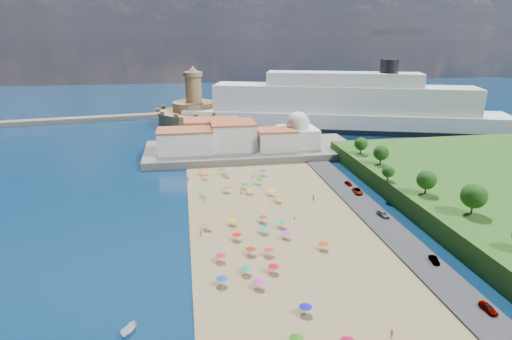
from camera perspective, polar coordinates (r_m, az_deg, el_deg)
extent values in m
plane|color=#071938|center=(116.40, 0.12, -7.60)|extent=(700.00, 700.00, 0.00)
cube|color=#59544C|center=(185.20, -0.66, 2.69)|extent=(90.00, 36.00, 3.00)
cube|color=#59544C|center=(217.18, -7.89, 4.72)|extent=(18.00, 70.00, 2.40)
cube|color=#59544C|center=(276.90, -29.06, 5.50)|extent=(199.03, 34.77, 2.60)
cube|color=silver|center=(177.70, -9.44, 3.79)|extent=(22.00, 14.00, 9.00)
cube|color=silver|center=(180.51, -3.09, 4.55)|extent=(18.00, 16.00, 11.00)
cube|color=silver|center=(179.92, 2.79, 4.02)|extent=(16.00, 12.00, 8.00)
cube|color=silver|center=(191.58, -5.89, 5.11)|extent=(24.00, 14.00, 10.00)
cube|color=silver|center=(186.03, 5.54, 4.42)|extent=(16.00, 16.00, 8.00)
sphere|color=silver|center=(184.73, 5.60, 6.23)|extent=(10.00, 10.00, 10.00)
cylinder|color=silver|center=(184.00, 5.63, 7.39)|extent=(1.20, 1.20, 1.60)
cylinder|color=#A17D50|center=(245.95, -8.18, 6.92)|extent=(40.00, 40.00, 8.00)
cylinder|color=#A17D50|center=(244.81, -8.25, 8.41)|extent=(24.00, 24.00, 5.00)
cylinder|color=#A17D50|center=(243.46, -8.35, 10.62)|extent=(9.00, 9.00, 14.00)
cylinder|color=#A17D50|center=(242.58, -8.43, 12.54)|extent=(10.40, 10.40, 2.40)
cone|color=#A17D50|center=(242.35, -8.46, 13.17)|extent=(6.00, 6.00, 3.00)
cube|color=black|center=(234.93, 11.17, 5.59)|extent=(169.10, 76.57, 2.73)
cube|color=white|center=(234.20, 11.23, 6.47)|extent=(168.02, 75.88, 10.12)
cube|color=white|center=(232.21, 11.40, 9.33)|extent=(134.56, 61.13, 13.49)
cube|color=white|center=(230.98, 11.56, 11.81)|extent=(79.71, 39.40, 6.75)
cylinder|color=black|center=(232.64, 17.35, 13.09)|extent=(9.00, 9.00, 6.75)
cylinder|color=gray|center=(114.55, -6.51, -7.47)|extent=(0.07, 0.07, 2.00)
cone|color=#C82AA5|center=(114.17, -6.53, -7.07)|extent=(2.50, 2.50, 0.60)
cylinder|color=gray|center=(116.52, -3.13, -6.92)|extent=(0.07, 0.07, 2.00)
cone|color=gold|center=(116.15, -3.14, -6.52)|extent=(2.50, 2.50, 0.60)
cylinder|color=gray|center=(136.92, -6.96, -3.15)|extent=(0.07, 0.07, 2.00)
cone|color=#10967F|center=(136.60, -6.97, -2.79)|extent=(2.50, 2.50, 0.60)
cylinder|color=gray|center=(157.73, -7.27, -0.29)|extent=(0.07, 0.07, 2.00)
cone|color=#FF5C0B|center=(157.46, -7.29, 0.02)|extent=(2.50, 2.50, 0.60)
cylinder|color=gray|center=(117.98, 0.94, -6.57)|extent=(0.07, 0.07, 2.00)
cone|color=#96370D|center=(117.61, 0.94, -6.17)|extent=(2.50, 2.50, 0.60)
cylinder|color=gray|center=(139.74, -3.91, -2.61)|extent=(0.07, 0.07, 2.00)
cone|color=#DA4B11|center=(139.43, -3.92, -2.26)|extent=(2.50, 2.50, 0.60)
cylinder|color=gray|center=(138.02, -0.91, -2.83)|extent=(0.07, 0.07, 2.00)
cone|color=#EE9F0C|center=(137.71, -0.92, -2.48)|extent=(2.50, 2.50, 0.60)
cylinder|color=gray|center=(90.01, 0.42, -14.98)|extent=(0.07, 0.07, 2.00)
cone|color=#BA28A1|center=(89.53, 0.42, -14.50)|extent=(2.50, 2.50, 0.60)
cylinder|color=gray|center=(101.82, -0.72, -10.78)|extent=(0.07, 0.07, 2.00)
cone|color=maroon|center=(101.39, -0.73, -10.34)|extent=(2.50, 2.50, 0.60)
cone|color=#266812|center=(76.18, 5.39, -21.22)|extent=(2.50, 2.50, 0.60)
cylinder|color=gray|center=(94.53, -1.30, -13.23)|extent=(0.07, 0.07, 2.00)
cone|color=#0F848C|center=(94.07, -1.30, -12.77)|extent=(2.50, 2.50, 0.60)
cylinder|color=gray|center=(142.79, -1.48, -2.12)|extent=(0.07, 0.07, 2.00)
cone|color=#157B3A|center=(142.48, -1.49, -1.78)|extent=(2.50, 2.50, 0.60)
cylinder|color=gray|center=(95.13, 2.33, -13.03)|extent=(0.07, 0.07, 2.00)
cone|color=red|center=(94.67, 2.33, -12.56)|extent=(2.50, 2.50, 0.60)
cone|color=#A30D34|center=(76.85, 12.10, -21.20)|extent=(2.50, 2.50, 0.60)
cylinder|color=gray|center=(108.52, -2.54, -8.88)|extent=(0.07, 0.07, 2.00)
cone|color=red|center=(108.12, -2.55, -8.46)|extent=(2.50, 2.50, 0.60)
cylinder|color=gray|center=(83.64, 6.62, -17.99)|extent=(0.07, 0.07, 2.00)
cone|color=#0D12AF|center=(83.12, 6.65, -17.49)|extent=(2.50, 2.50, 0.60)
cylinder|color=gray|center=(111.97, 1.07, -7.98)|extent=(0.07, 0.07, 2.00)
cone|color=#109798|center=(111.58, 1.07, -7.56)|extent=(2.50, 2.50, 0.60)
cylinder|color=gray|center=(115.26, 3.46, -7.22)|extent=(0.07, 0.07, 2.00)
cone|color=#109878|center=(114.88, 3.47, -6.81)|extent=(2.50, 2.50, 0.60)
cylinder|color=gray|center=(146.85, 0.37, -1.53)|extent=(0.07, 0.07, 2.00)
cone|color=#16802A|center=(146.55, 0.37, -1.20)|extent=(2.50, 2.50, 0.60)
cylinder|color=gray|center=(154.10, -3.85, -0.63)|extent=(0.07, 0.07, 2.00)
cone|color=#0F927A|center=(153.82, -3.86, -0.31)|extent=(2.50, 2.50, 0.60)
cylinder|color=gray|center=(157.82, -4.46, -0.19)|extent=(0.07, 0.07, 2.00)
cone|color=#82650B|center=(157.54, -4.47, 0.12)|extent=(2.50, 2.50, 0.60)
cylinder|color=gray|center=(155.70, 0.97, -0.39)|extent=(0.07, 0.07, 2.00)
cone|color=#0B599A|center=(155.42, 0.97, -0.07)|extent=(2.50, 2.50, 0.60)
cylinder|color=gray|center=(101.51, 1.74, -10.89)|extent=(0.07, 0.07, 2.00)
cone|color=#A32349|center=(101.08, 1.75, -10.44)|extent=(2.50, 2.50, 0.60)
cylinder|color=gray|center=(152.53, -6.72, -0.91)|extent=(0.07, 0.07, 2.00)
cone|color=#98430D|center=(152.25, -6.73, -0.59)|extent=(2.50, 2.50, 0.60)
cylinder|color=gray|center=(109.62, 4.06, -8.62)|extent=(0.07, 0.07, 2.00)
cone|color=#BE28B1|center=(109.22, 4.07, -8.20)|extent=(2.50, 2.50, 0.60)
cylinder|color=gray|center=(91.24, -4.54, -14.55)|extent=(0.07, 0.07, 2.00)
cone|color=#0E43B6|center=(90.76, -4.55, -14.07)|extent=(2.50, 2.50, 0.60)
cylinder|color=gray|center=(131.80, 3.01, -3.89)|extent=(0.07, 0.07, 2.00)
cone|color=orange|center=(131.46, 3.02, -3.52)|extent=(2.50, 2.50, 0.60)
cylinder|color=gray|center=(99.45, -4.74, -11.60)|extent=(0.07, 0.07, 2.00)
cone|color=#CF1051|center=(99.01, -4.75, -11.15)|extent=(2.50, 2.50, 0.60)
cylinder|color=gray|center=(105.28, 8.94, -9.99)|extent=(0.07, 0.07, 2.00)
cone|color=#9C430E|center=(104.87, 8.97, -9.56)|extent=(2.50, 2.50, 0.60)
cylinder|color=gray|center=(136.98, 1.95, -3.01)|extent=(0.07, 0.07, 2.00)
cone|color=yellow|center=(136.66, 1.96, -2.66)|extent=(2.50, 2.50, 0.60)
imported|color=tan|center=(152.54, -0.45, -0.83)|extent=(1.29, 1.22, 1.75)
imported|color=tan|center=(89.98, -4.62, -15.17)|extent=(0.47, 0.66, 1.71)
imported|color=tan|center=(119.68, 5.14, -6.38)|extent=(0.64, 0.48, 1.58)
imported|color=tan|center=(134.24, 7.68, -3.66)|extent=(1.04, 1.75, 1.80)
imported|color=tan|center=(151.19, -9.03, -1.21)|extent=(1.06, 1.15, 1.89)
imported|color=tan|center=(137.58, -2.07, -2.98)|extent=(1.04, 0.96, 1.72)
imported|color=tan|center=(111.31, -7.37, -8.37)|extent=(0.98, 0.84, 1.74)
imported|color=tan|center=(81.51, 17.62, -20.03)|extent=(0.62, 1.08, 1.74)
imported|color=tan|center=(132.10, -6.93, -3.99)|extent=(1.31, 1.30, 1.81)
imported|color=white|center=(82.44, -16.61, -19.76)|extent=(3.31, 4.10, 1.51)
imported|color=gray|center=(126.02, 16.60, -5.64)|extent=(2.70, 5.02, 1.38)
imported|color=gray|center=(148.37, 12.23, -1.73)|extent=(1.74, 3.68, 1.22)
imported|color=gray|center=(93.81, 28.57, -15.86)|extent=(1.75, 4.02, 1.35)
imported|color=gray|center=(141.50, 13.39, -2.74)|extent=(2.98, 5.40, 1.43)
imported|color=gray|center=(106.10, 22.67, -11.00)|extent=(1.87, 3.86, 1.22)
cylinder|color=#382314|center=(121.64, 26.85, -4.49)|extent=(0.50, 0.50, 3.59)
sphere|color=#14380F|center=(120.55, 27.06, -3.07)|extent=(6.46, 6.46, 6.46)
cylinder|color=#382314|center=(131.26, 21.66, -2.34)|extent=(0.50, 0.50, 3.09)
sphere|color=#14380F|center=(130.38, 21.80, -1.20)|extent=(5.56, 5.56, 5.56)
cylinder|color=#382314|center=(139.31, 17.16, -0.92)|extent=(0.50, 0.50, 2.14)
sphere|color=#14380F|center=(138.73, 17.23, -0.17)|extent=(3.86, 3.86, 3.86)
cylinder|color=#382314|center=(155.48, 16.25, 1.27)|extent=(0.50, 0.50, 3.02)
sphere|color=#14380F|center=(154.75, 16.34, 2.23)|extent=(5.43, 5.43, 5.43)
cylinder|color=#382314|center=(167.32, 13.76, 2.58)|extent=(0.50, 0.50, 2.76)
sphere|color=#14380F|center=(166.70, 13.83, 3.40)|extent=(4.96, 4.96, 4.96)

